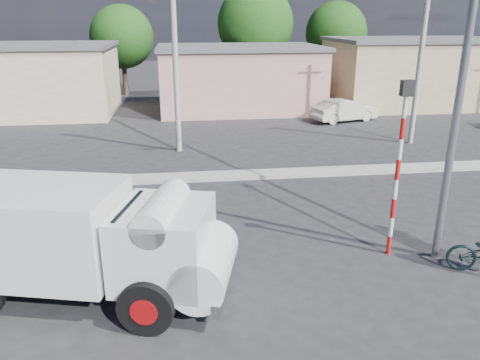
{
  "coord_description": "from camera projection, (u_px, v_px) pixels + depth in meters",
  "views": [
    {
      "loc": [
        -1.9,
        -8.54,
        5.67
      ],
      "look_at": [
        -0.28,
        3.95,
        1.3
      ],
      "focal_mm": 35.0,
      "sensor_mm": 36.0,
      "label": 1
    }
  ],
  "objects": [
    {
      "name": "ground_plane",
      "position": [
        276.0,
        296.0,
        10.09
      ],
      "size": [
        120.0,
        120.0,
        0.0
      ],
      "primitive_type": "plane",
      "color": "#252527",
      "rests_on": "ground"
    },
    {
      "name": "median",
      "position": [
        234.0,
        175.0,
        17.56
      ],
      "size": [
        40.0,
        0.8,
        0.16
      ],
      "primitive_type": "cube",
      "color": "#99968E",
      "rests_on": "ground"
    },
    {
      "name": "truck",
      "position": [
        88.0,
        239.0,
        9.63
      ],
      "size": [
        6.26,
        3.53,
        2.44
      ],
      "rotation": [
        0.0,
        0.0,
        -0.25
      ],
      "color": "black",
      "rests_on": "ground"
    },
    {
      "name": "car_cream",
      "position": [
        344.0,
        110.0,
        26.96
      ],
      "size": [
        4.13,
        2.44,
        1.29
      ],
      "primitive_type": "imported",
      "rotation": [
        0.0,
        0.0,
        1.87
      ],
      "color": "beige",
      "rests_on": "ground"
    },
    {
      "name": "traffic_pole",
      "position": [
        399.0,
        156.0,
        11.04
      ],
      "size": [
        0.28,
        0.18,
        4.36
      ],
      "color": "red",
      "rests_on": "ground"
    },
    {
      "name": "streetlight",
      "position": [
        459.0,
        53.0,
        10.09
      ],
      "size": [
        2.34,
        0.22,
        9.0
      ],
      "color": "slate",
      "rests_on": "ground"
    },
    {
      "name": "building_row",
      "position": [
        225.0,
        76.0,
        30.14
      ],
      "size": [
        37.8,
        7.3,
        4.44
      ],
      "color": "#BEAF8F",
      "rests_on": "ground"
    },
    {
      "name": "tree_row",
      "position": [
        172.0,
        30.0,
        35.05
      ],
      "size": [
        34.13,
        7.32,
        8.1
      ],
      "color": "#38281E",
      "rests_on": "ground"
    },
    {
      "name": "utility_poles",
      "position": [
        296.0,
        57.0,
        20.4
      ],
      "size": [
        35.4,
        0.24,
        8.0
      ],
      "color": "#99968E",
      "rests_on": "ground"
    }
  ]
}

